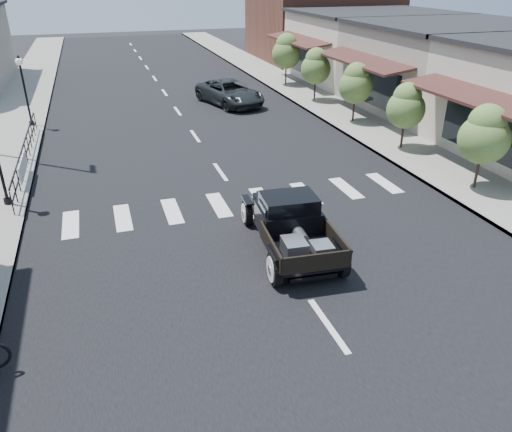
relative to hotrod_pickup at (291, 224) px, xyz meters
name	(u,v)px	position (x,y,z in m)	size (l,w,h in m)	color
ground	(282,260)	(-0.43, -0.51, -0.81)	(120.00, 120.00, 0.00)	black
road	(184,120)	(-0.43, 14.49, -0.80)	(14.00, 80.00, 0.02)	black
road_markings	(204,149)	(-0.43, 9.49, -0.81)	(12.00, 60.00, 0.06)	silver
sidewalk_left	(11,133)	(-8.93, 14.49, -0.73)	(3.00, 80.00, 0.15)	gray
sidewalk_right	(329,107)	(8.07, 14.49, -0.73)	(3.00, 80.00, 0.15)	gray
storefront_mid	(452,68)	(14.57, 12.49, 1.44)	(10.00, 9.00, 4.50)	#A49A8A
storefront_far	(372,47)	(14.57, 21.49, 1.44)	(10.00, 9.00, 4.50)	beige
far_building_right	(321,17)	(15.07, 31.49, 2.69)	(11.00, 10.00, 7.00)	brown
railing	(26,152)	(-7.73, 9.49, -0.16)	(0.08, 10.00, 1.00)	black
banner	(24,173)	(-7.65, 7.49, -0.36)	(0.04, 2.20, 0.60)	silver
lamp_post_c	(25,91)	(-8.03, 15.49, 1.05)	(0.36, 0.36, 3.42)	black
small_tree_a	(482,149)	(7.87, 1.88, 0.80)	(1.75, 1.75, 2.92)	#526D32
small_tree_b	(405,117)	(7.87, 6.68, 0.71)	(1.64, 1.64, 2.73)	#526D32
small_tree_c	(355,93)	(7.87, 11.23, 0.76)	(1.71, 1.71, 2.85)	#526D32
small_tree_d	(315,75)	(7.87, 16.19, 0.80)	(1.75, 1.75, 2.92)	#526D32
small_tree_e	(286,60)	(7.87, 21.10, 0.95)	(1.93, 1.93, 3.21)	#526D32
hotrod_pickup	(291,224)	(0.00, 0.00, 0.00)	(2.18, 4.67, 1.62)	black
second_car	(230,93)	(2.81, 17.11, -0.11)	(2.33, 5.05, 1.40)	black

